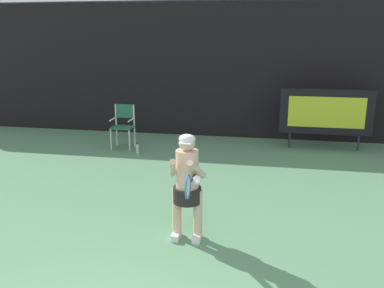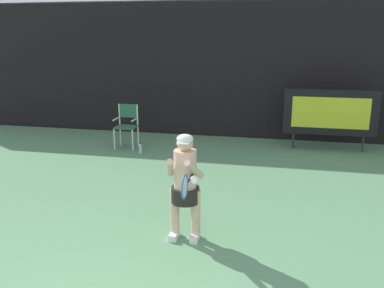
{
  "view_description": "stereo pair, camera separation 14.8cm",
  "coord_description": "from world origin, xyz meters",
  "px_view_note": "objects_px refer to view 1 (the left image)",
  "views": [
    {
      "loc": [
        1.45,
        -2.74,
        2.82
      ],
      "look_at": [
        0.24,
        3.67,
        1.05
      ],
      "focal_mm": 38.6,
      "sensor_mm": 36.0,
      "label": 1
    },
    {
      "loc": [
        1.6,
        -2.71,
        2.82
      ],
      "look_at": [
        0.24,
        3.67,
        1.05
      ],
      "focal_mm": 38.6,
      "sensor_mm": 36.0,
      "label": 2
    }
  ],
  "objects_px": {
    "scoreboard": "(326,112)",
    "umpire_chair": "(123,124)",
    "tennis_player": "(187,183)",
    "tennis_racket": "(188,186)",
    "water_bottle": "(137,149)"
  },
  "relations": [
    {
      "from": "scoreboard",
      "to": "umpire_chair",
      "type": "relative_size",
      "value": 2.04
    },
    {
      "from": "umpire_chair",
      "to": "tennis_player",
      "type": "height_order",
      "value": "tennis_player"
    },
    {
      "from": "scoreboard",
      "to": "tennis_racket",
      "type": "bearing_deg",
      "value": -112.04
    },
    {
      "from": "tennis_racket",
      "to": "umpire_chair",
      "type": "bearing_deg",
      "value": 116.65
    },
    {
      "from": "tennis_player",
      "to": "tennis_racket",
      "type": "distance_m",
      "value": 0.56
    },
    {
      "from": "water_bottle",
      "to": "umpire_chair",
      "type": "bearing_deg",
      "value": 136.46
    },
    {
      "from": "water_bottle",
      "to": "tennis_racket",
      "type": "bearing_deg",
      "value": -64.35
    },
    {
      "from": "water_bottle",
      "to": "scoreboard",
      "type": "bearing_deg",
      "value": 15.86
    },
    {
      "from": "umpire_chair",
      "to": "tennis_player",
      "type": "bearing_deg",
      "value": -60.19
    },
    {
      "from": "umpire_chair",
      "to": "water_bottle",
      "type": "xyz_separation_m",
      "value": [
        0.51,
        -0.48,
        -0.5
      ]
    },
    {
      "from": "umpire_chair",
      "to": "scoreboard",
      "type": "bearing_deg",
      "value": 8.94
    },
    {
      "from": "umpire_chair",
      "to": "water_bottle",
      "type": "height_order",
      "value": "umpire_chair"
    },
    {
      "from": "tennis_player",
      "to": "umpire_chair",
      "type": "bearing_deg",
      "value": 119.81
    },
    {
      "from": "scoreboard",
      "to": "tennis_racket",
      "type": "height_order",
      "value": "scoreboard"
    },
    {
      "from": "umpire_chair",
      "to": "water_bottle",
      "type": "relative_size",
      "value": 4.08
    }
  ]
}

